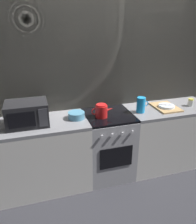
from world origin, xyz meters
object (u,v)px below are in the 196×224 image
(pitcher, at_px, (141,105))
(dish_pile, at_px, (166,107))
(kettle, at_px, (101,111))
(mixing_bowl, at_px, (76,115))
(stove_unit, at_px, (108,145))
(microwave, at_px, (27,114))
(spice_jar, at_px, (191,102))

(pitcher, relative_size, dish_pile, 0.50)
(kettle, relative_size, dish_pile, 0.71)
(kettle, distance_m, dish_pile, 0.93)
(kettle, xyz_separation_m, mixing_bowl, (-0.30, 0.04, -0.04))
(stove_unit, xyz_separation_m, microwave, (-0.98, -0.01, 0.59))
(kettle, height_order, pitcher, pitcher)
(microwave, bearing_deg, dish_pile, -0.12)
(dish_pile, bearing_deg, microwave, 179.88)
(microwave, bearing_deg, pitcher, -1.47)
(microwave, distance_m, pitcher, 1.40)
(kettle, xyz_separation_m, pitcher, (0.53, 0.00, 0.02))
(microwave, height_order, kettle, microwave)
(stove_unit, bearing_deg, spice_jar, -1.77)
(mixing_bowl, xyz_separation_m, dish_pile, (1.23, -0.01, -0.02))
(microwave, relative_size, kettle, 1.62)
(microwave, xyz_separation_m, dish_pile, (1.80, -0.00, -0.12))
(mixing_bowl, distance_m, spice_jar, 1.60)
(microwave, bearing_deg, mixing_bowl, 0.41)
(kettle, xyz_separation_m, dish_pile, (0.93, 0.04, -0.06))
(kettle, bearing_deg, microwave, 177.42)
(dish_pile, bearing_deg, stove_unit, 179.21)
(mixing_bowl, bearing_deg, kettle, -8.07)
(pitcher, height_order, dish_pile, pitcher)
(kettle, bearing_deg, spice_jar, 0.43)
(dish_pile, bearing_deg, spice_jar, -3.94)
(microwave, height_order, spice_jar, microwave)
(stove_unit, bearing_deg, mixing_bowl, -179.54)
(microwave, xyz_separation_m, kettle, (0.87, -0.04, -0.05))
(mixing_bowl, bearing_deg, spice_jar, -1.19)
(mixing_bowl, relative_size, pitcher, 1.00)
(stove_unit, distance_m, dish_pile, 0.94)
(mixing_bowl, bearing_deg, pitcher, -2.74)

